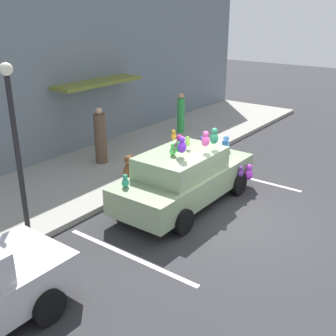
{
  "coord_description": "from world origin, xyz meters",
  "views": [
    {
      "loc": [
        -8.53,
        -4.31,
        5.08
      ],
      "look_at": [
        0.05,
        2.09,
        0.9
      ],
      "focal_mm": 44.49,
      "sensor_mm": 36.0,
      "label": 1
    }
  ],
  "objects_px": {
    "pedestrian_walking_past": "(100,138)",
    "plush_covered_car": "(185,177)",
    "teddy_bear_on_sidewalk": "(129,168)",
    "street_lamp_post": "(15,133)",
    "pedestrian_near_shopfront": "(181,114)"
  },
  "relations": [
    {
      "from": "street_lamp_post",
      "to": "pedestrian_near_shopfront",
      "type": "distance_m",
      "value": 9.18
    },
    {
      "from": "plush_covered_car",
      "to": "teddy_bear_on_sidewalk",
      "type": "xyz_separation_m",
      "value": [
        0.14,
        2.15,
        -0.3
      ]
    },
    {
      "from": "teddy_bear_on_sidewalk",
      "to": "street_lamp_post",
      "type": "bearing_deg",
      "value": -177.88
    },
    {
      "from": "pedestrian_walking_past",
      "to": "plush_covered_car",
      "type": "bearing_deg",
      "value": -100.14
    },
    {
      "from": "pedestrian_near_shopfront",
      "to": "street_lamp_post",
      "type": "bearing_deg",
      "value": -168.37
    },
    {
      "from": "plush_covered_car",
      "to": "pedestrian_walking_past",
      "type": "bearing_deg",
      "value": 79.86
    },
    {
      "from": "street_lamp_post",
      "to": "plush_covered_car",
      "type": "bearing_deg",
      "value": -29.18
    },
    {
      "from": "plush_covered_car",
      "to": "pedestrian_near_shopfront",
      "type": "relative_size",
      "value": 2.76
    },
    {
      "from": "pedestrian_walking_past",
      "to": "street_lamp_post",
      "type": "bearing_deg",
      "value": -156.42
    },
    {
      "from": "plush_covered_car",
      "to": "pedestrian_near_shopfront",
      "type": "bearing_deg",
      "value": 36.13
    },
    {
      "from": "street_lamp_post",
      "to": "pedestrian_walking_past",
      "type": "distance_m",
      "value": 4.93
    },
    {
      "from": "teddy_bear_on_sidewalk",
      "to": "plush_covered_car",
      "type": "bearing_deg",
      "value": -93.72
    },
    {
      "from": "street_lamp_post",
      "to": "pedestrian_walking_past",
      "type": "height_order",
      "value": "street_lamp_post"
    },
    {
      "from": "street_lamp_post",
      "to": "pedestrian_near_shopfront",
      "type": "relative_size",
      "value": 2.37
    },
    {
      "from": "street_lamp_post",
      "to": "pedestrian_near_shopfront",
      "type": "bearing_deg",
      "value": 11.63
    }
  ]
}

